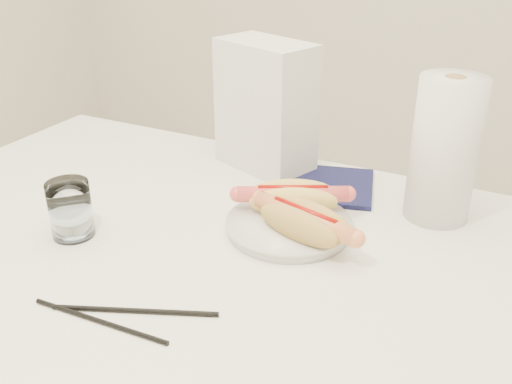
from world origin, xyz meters
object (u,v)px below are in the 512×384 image
at_px(table, 197,272).
at_px(plate, 289,227).
at_px(hotdog_left, 293,198).
at_px(water_glass, 70,209).
at_px(hotdog_right, 305,222).
at_px(napkin_box, 266,107).
at_px(paper_towel_roll, 444,150).

height_order(table, plate, plate).
bearing_deg(plate, hotdog_left, 106.14).
distance_m(table, water_glass, 0.23).
relative_size(hotdog_right, napkin_box, 0.74).
distance_m(table, hotdog_right, 0.20).
distance_m(plate, water_glass, 0.35).
bearing_deg(plate, hotdog_right, -35.04).
distance_m(napkin_box, paper_towel_roll, 0.36).
distance_m(table, napkin_box, 0.37).
height_order(hotdog_right, paper_towel_roll, paper_towel_roll).
bearing_deg(napkin_box, plate, -35.78).
distance_m(plate, hotdog_left, 0.05).
relative_size(hotdog_left, napkin_box, 0.70).
relative_size(hotdog_right, water_glass, 2.02).
xyz_separation_m(table, hotdog_left, (0.11, 0.14, 0.10)).
xyz_separation_m(hotdog_left, hotdog_right, (0.05, -0.07, 0.00)).
height_order(hotdog_left, paper_towel_roll, paper_towel_roll).
distance_m(plate, paper_towel_roll, 0.28).
distance_m(hotdog_right, water_glass, 0.37).
bearing_deg(hotdog_left, table, -155.80).
xyz_separation_m(plate, hotdog_right, (0.04, -0.03, 0.03)).
relative_size(table, napkin_box, 4.72).
xyz_separation_m(water_glass, paper_towel_roll, (0.51, 0.33, 0.07)).
relative_size(plate, hotdog_right, 1.06).
bearing_deg(table, paper_towel_roll, 38.86).
xyz_separation_m(table, water_glass, (-0.19, -0.07, 0.11)).
height_order(hotdog_left, hotdog_right, same).
distance_m(table, plate, 0.17).
relative_size(water_glass, napkin_box, 0.37).
bearing_deg(table, napkin_box, 95.73).
xyz_separation_m(hotdog_left, napkin_box, (-0.14, 0.18, 0.09)).
bearing_deg(plate, paper_towel_roll, 39.14).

